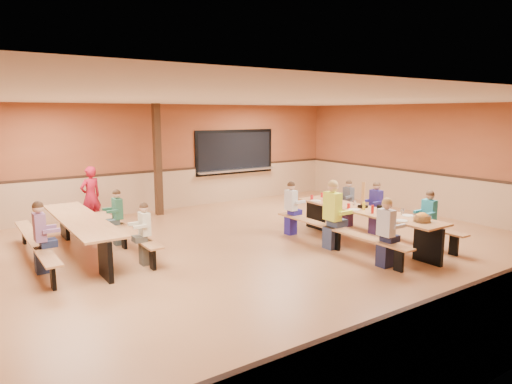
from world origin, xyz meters
TOP-DOWN VIEW (x-y plane):
  - ground at (0.00, 0.00)m, footprint 12.00×12.00m
  - room_envelope at (0.00, 0.00)m, footprint 12.04×10.04m
  - kitchen_pass_through at (2.60, 4.96)m, footprint 2.78×0.28m
  - structural_post at (-0.20, 4.40)m, footprint 0.18×0.18m
  - cafeteria_table_main at (2.31, -0.73)m, footprint 1.91×3.70m
  - cafeteria_table_second at (-2.87, 1.80)m, footprint 1.91×3.70m
  - seated_child_white_left at (1.48, -1.97)m, footprint 0.39×0.32m
  - seated_adult_yellow at (1.48, -0.59)m, footprint 0.46×0.37m
  - seated_child_grey_left at (1.48, 0.75)m, footprint 0.37×0.30m
  - seated_child_teal_right at (3.13, -1.69)m, footprint 0.36×0.29m
  - seated_child_navy_right at (3.13, -0.29)m, footprint 0.36×0.30m
  - seated_child_char_right at (3.13, 0.57)m, footprint 0.33×0.27m
  - seated_child_purple_sec at (-3.69, 1.18)m, footprint 0.39×0.32m
  - seated_child_green_sec at (-2.04, 2.15)m, footprint 0.35×0.28m
  - seated_child_tan_sec at (-2.04, 0.59)m, footprint 0.33×0.27m
  - standing_woman at (-2.07, 4.14)m, footprint 0.62×0.51m
  - punch_pitcher at (2.41, 0.35)m, footprint 0.16×0.16m
  - chip_bowl at (2.37, -2.07)m, footprint 0.32×0.32m
  - napkin_dispenser at (2.42, -1.05)m, footprint 0.10×0.14m
  - condiment_mustard at (2.24, -0.74)m, footprint 0.06×0.06m
  - condiment_ketchup at (2.14, -1.07)m, footprint 0.06×0.06m
  - table_paddle at (2.40, -0.57)m, footprint 0.16×0.16m
  - place_settings at (2.31, -0.73)m, footprint 0.65×3.30m

SIDE VIEW (x-z plane):
  - ground at x=0.00m, z-range 0.00..0.00m
  - cafeteria_table_main at x=2.31m, z-range 0.16..0.90m
  - cafeteria_table_second at x=-2.87m, z-range 0.16..0.90m
  - seated_child_char_right at x=3.13m, z-range 0.00..1.12m
  - seated_child_tan_sec at x=-2.04m, z-range 0.00..1.14m
  - seated_child_green_sec at x=-2.04m, z-range 0.00..1.16m
  - seated_child_teal_right at x=3.13m, z-range 0.00..1.18m
  - seated_child_navy_right at x=3.13m, z-range 0.00..1.19m
  - seated_child_grey_left at x=1.48m, z-range 0.00..1.20m
  - seated_child_white_left at x=1.48m, z-range 0.00..1.24m
  - seated_child_purple_sec at x=-3.69m, z-range 0.00..1.25m
  - room_envelope at x=0.00m, z-range -0.82..2.20m
  - seated_adult_yellow at x=1.48m, z-range 0.00..1.39m
  - standing_woman at x=-2.07m, z-range 0.00..1.48m
  - place_settings at x=2.31m, z-range 0.74..0.85m
  - napkin_dispenser at x=2.42m, z-range 0.74..0.87m
  - chip_bowl at x=2.37m, z-range 0.74..0.89m
  - condiment_mustard at x=2.24m, z-range 0.74..0.91m
  - condiment_ketchup at x=2.14m, z-range 0.74..0.91m
  - punch_pitcher at x=2.41m, z-range 0.74..0.96m
  - table_paddle at x=2.40m, z-range 0.60..1.16m
  - kitchen_pass_through at x=2.60m, z-range 0.80..2.18m
  - structural_post at x=-0.20m, z-range 0.00..3.00m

